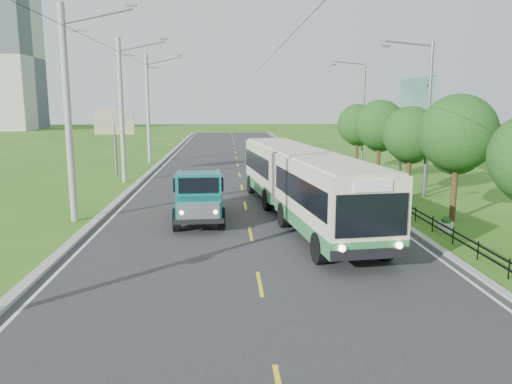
{
  "coord_description": "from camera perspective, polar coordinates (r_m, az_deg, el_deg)",
  "views": [
    {
      "loc": [
        -0.99,
        -14.76,
        5.57
      ],
      "look_at": [
        0.22,
        5.72,
        1.9
      ],
      "focal_mm": 35.0,
      "sensor_mm": 36.0,
      "label": 1
    }
  ],
  "objects": [
    {
      "name": "ground",
      "position": [
        15.81,
        0.43,
        -10.5
      ],
      "size": [
        240.0,
        240.0,
        0.0
      ],
      "primitive_type": "plane",
      "color": "#2F6517",
      "rests_on": "ground"
    },
    {
      "name": "road",
      "position": [
        35.21,
        -1.73,
        1.06
      ],
      "size": [
        14.0,
        120.0,
        0.02
      ],
      "primitive_type": "cube",
      "color": "#28282B",
      "rests_on": "ground"
    },
    {
      "name": "curb_left",
      "position": [
        35.73,
        -13.35,
        1.02
      ],
      "size": [
        0.4,
        120.0,
        0.15
      ],
      "primitive_type": "cube",
      "color": "#9E9E99",
      "rests_on": "ground"
    },
    {
      "name": "curb_right",
      "position": [
        36.12,
        9.68,
        1.21
      ],
      "size": [
        0.3,
        120.0,
        0.1
      ],
      "primitive_type": "cube",
      "color": "#9E9E99",
      "rests_on": "ground"
    },
    {
      "name": "edge_line_left",
      "position": [
        35.65,
        -12.48,
        0.95
      ],
      "size": [
        0.12,
        120.0,
        0.0
      ],
      "primitive_type": "cube",
      "color": "silver",
      "rests_on": "road"
    },
    {
      "name": "edge_line_right",
      "position": [
        36.02,
        8.91,
        1.16
      ],
      "size": [
        0.12,
        120.0,
        0.0
      ],
      "primitive_type": "cube",
      "color": "silver",
      "rests_on": "road"
    },
    {
      "name": "centre_dash",
      "position": [
        15.8,
        0.43,
        -10.42
      ],
      "size": [
        0.12,
        2.2,
        0.0
      ],
      "primitive_type": "cube",
      "color": "yellow",
      "rests_on": "road"
    },
    {
      "name": "railing_right",
      "position": [
        30.59,
        13.76,
        -0.07
      ],
      "size": [
        0.04,
        40.0,
        0.6
      ],
      "primitive_type": "cube",
      "color": "black",
      "rests_on": "ground"
    },
    {
      "name": "pole_near",
      "position": [
        24.85,
        -20.63,
        8.41
      ],
      "size": [
        3.51,
        0.32,
        10.0
      ],
      "color": "gray",
      "rests_on": "ground"
    },
    {
      "name": "pole_mid",
      "position": [
        36.49,
        -15.07,
        9.05
      ],
      "size": [
        3.51,
        0.32,
        10.0
      ],
      "color": "gray",
      "rests_on": "ground"
    },
    {
      "name": "pole_far",
      "position": [
        48.31,
        -12.21,
        9.36
      ],
      "size": [
        3.51,
        0.32,
        10.0
      ],
      "color": "gray",
      "rests_on": "ground"
    },
    {
      "name": "tree_third",
      "position": [
        25.39,
        22.04,
        5.83
      ],
      "size": [
        3.6,
        3.62,
        6.0
      ],
      "color": "#382314",
      "rests_on": "ground"
    },
    {
      "name": "tree_fourth",
      "position": [
        30.93,
        17.25,
        6.01
      ],
      "size": [
        3.24,
        3.31,
        5.4
      ],
      "color": "#382314",
      "rests_on": "ground"
    },
    {
      "name": "tree_fifth",
      "position": [
        36.59,
        13.98,
        7.16
      ],
      "size": [
        3.48,
        3.52,
        5.8
      ],
      "color": "#382314",
      "rests_on": "ground"
    },
    {
      "name": "tree_back",
      "position": [
        42.36,
        11.55,
        7.35
      ],
      "size": [
        3.3,
        3.36,
        5.5
      ],
      "color": "#382314",
      "rests_on": "ground"
    },
    {
      "name": "streetlight_mid",
      "position": [
        31.03,
        18.84,
        8.38
      ],
      "size": [
        3.02,
        0.2,
        9.07
      ],
      "color": "slate",
      "rests_on": "ground"
    },
    {
      "name": "streetlight_far",
      "position": [
        44.32,
        11.99,
        9.07
      ],
      "size": [
        3.02,
        0.2,
        9.07
      ],
      "color": "slate",
      "rests_on": "ground"
    },
    {
      "name": "planter_near",
      "position": [
        23.47,
        20.88,
        -3.55
      ],
      "size": [
        0.64,
        0.64,
        0.67
      ],
      "color": "silver",
      "rests_on": "ground"
    },
    {
      "name": "planter_mid",
      "position": [
        30.77,
        14.83,
        -0.09
      ],
      "size": [
        0.64,
        0.64,
        0.67
      ],
      "color": "silver",
      "rests_on": "ground"
    },
    {
      "name": "planter_far",
      "position": [
        38.35,
        11.14,
        2.03
      ],
      "size": [
        0.64,
        0.64,
        0.67
      ],
      "color": "silver",
      "rests_on": "ground"
    },
    {
      "name": "billboard_left",
      "position": [
        39.72,
        -15.89,
        7.31
      ],
      "size": [
        3.0,
        0.2,
        5.2
      ],
      "color": "slate",
      "rests_on": "ground"
    },
    {
      "name": "billboard_right",
      "position": [
        37.21,
        17.78,
        9.32
      ],
      "size": [
        0.24,
        6.0,
        7.3
      ],
      "color": "slate",
      "rests_on": "ground"
    },
    {
      "name": "bus",
      "position": [
        24.17,
        5.18,
        1.51
      ],
      "size": [
        4.75,
        17.08,
        3.26
      ],
      "rotation": [
        0.0,
        0.0,
        0.12
      ],
      "color": "#2D713D",
      "rests_on": "ground"
    },
    {
      "name": "dump_truck",
      "position": [
        23.94,
        -6.55,
        -0.03
      ],
      "size": [
        2.5,
        5.85,
        2.42
      ],
      "rotation": [
        0.0,
        0.0,
        0.05
      ],
      "color": "#116862",
      "rests_on": "ground"
    }
  ]
}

